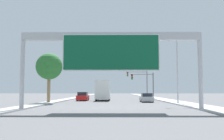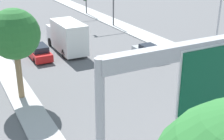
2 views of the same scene
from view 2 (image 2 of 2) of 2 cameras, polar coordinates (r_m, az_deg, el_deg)
name	(u,v)px [view 2 (image 2 of 2)]	position (r m, az deg, el deg)	size (l,w,h in m)	color
sidewalk_right	(87,11)	(57.94, -4.57, 10.66)	(3.00, 120.00, 0.15)	#B1B1B1
car_mid_center	(149,52)	(33.54, 6.78, 3.34)	(1.73, 4.23, 1.38)	#A5A8AD
car_near_left	(39,52)	(33.89, -13.26, 3.21)	(1.79, 4.63, 1.52)	red
truck_box_primary	(67,36)	(35.29, -8.27, 6.12)	(2.47, 7.40, 3.54)	white
traffic_light_near_intersection	(103,1)	(45.44, -1.66, 12.43)	(4.97, 0.32, 5.53)	#4C4C4F
palm_tree_background	(14,35)	(23.81, -17.41, 6.17)	(3.76, 3.76, 7.10)	#8C704C
street_lamp_right	(217,12)	(29.85, 18.63, 9.95)	(2.87, 0.28, 9.57)	#B2B2B7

